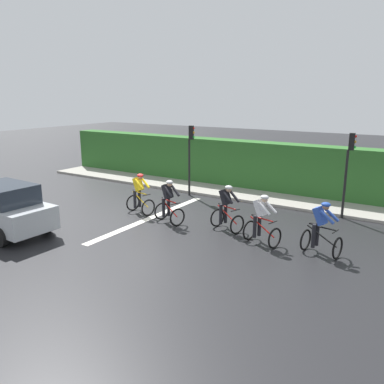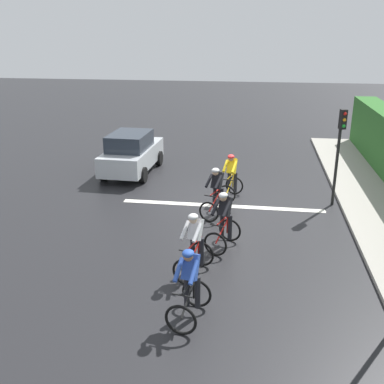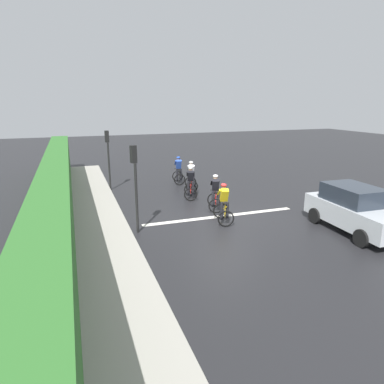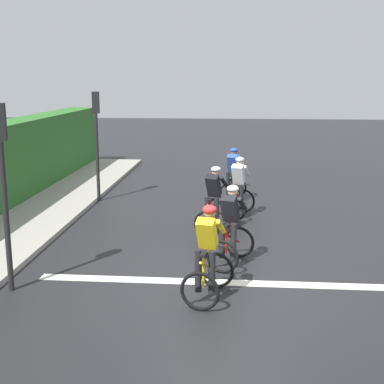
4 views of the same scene
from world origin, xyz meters
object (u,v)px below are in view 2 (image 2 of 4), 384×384
object	(u,v)px
cyclist_lead	(190,286)
traffic_light_near_crossing	(340,143)
car_silver	(132,153)
cyclist_fourth	(216,193)
cyclist_trailing	(231,177)
cyclist_mid	(224,221)
cyclist_second	(194,245)

from	to	relation	value
cyclist_lead	traffic_light_near_crossing	bearing A→B (deg)	-118.66
cyclist_lead	car_silver	xyz separation A→B (m)	(3.98, -9.92, 0.08)
cyclist_fourth	cyclist_lead	bearing A→B (deg)	89.94
car_silver	traffic_light_near_crossing	bearing A→B (deg)	161.19
cyclist_fourth	traffic_light_near_crossing	world-z (taller)	traffic_light_near_crossing
cyclist_trailing	traffic_light_near_crossing	size ratio (longest dim) A/B	0.50
cyclist_mid	car_silver	size ratio (longest dim) A/B	0.40
cyclist_second	cyclist_lead	bearing A→B (deg)	95.02
cyclist_fourth	cyclist_second	bearing A→B (deg)	87.47
cyclist_lead	cyclist_second	bearing A→B (deg)	-84.98
cyclist_trailing	car_silver	size ratio (longest dim) A/B	0.40
cyclist_mid	cyclist_lead	bearing A→B (deg)	82.86
cyclist_trailing	cyclist_lead	bearing A→B (deg)	87.10
cyclist_fourth	car_silver	distance (m)	5.83
cyclist_mid	traffic_light_near_crossing	distance (m)	5.36
cyclist_lead	car_silver	bearing A→B (deg)	-68.12
cyclist_second	cyclist_mid	bearing A→B (deg)	-110.57
cyclist_second	traffic_light_near_crossing	world-z (taller)	traffic_light_near_crossing
cyclist_lead	cyclist_second	xyz separation A→B (m)	(0.16, -1.85, 0.00)
cyclist_second	cyclist_trailing	size ratio (longest dim) A/B	1.00
cyclist_second	cyclist_mid	size ratio (longest dim) A/B	1.00
car_silver	cyclist_second	bearing A→B (deg)	115.35
cyclist_trailing	traffic_light_near_crossing	world-z (taller)	traffic_light_near_crossing
cyclist_second	car_silver	bearing A→B (deg)	-64.65
traffic_light_near_crossing	car_silver	bearing A→B (deg)	-18.81
cyclist_lead	cyclist_fourth	xyz separation A→B (m)	(-0.01, -5.67, 0.00)
cyclist_mid	car_silver	distance (m)	7.85
cyclist_lead	traffic_light_near_crossing	world-z (taller)	traffic_light_near_crossing
car_silver	traffic_light_near_crossing	size ratio (longest dim) A/B	1.25
cyclist_trailing	car_silver	xyz separation A→B (m)	(4.36, -2.53, 0.08)
cyclist_second	cyclist_trailing	bearing A→B (deg)	-95.54
cyclist_lead	traffic_light_near_crossing	size ratio (longest dim) A/B	0.50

